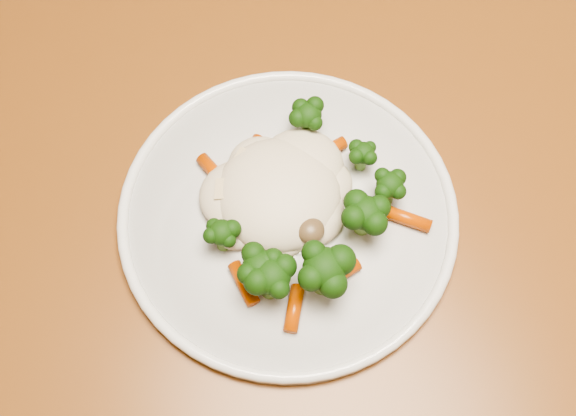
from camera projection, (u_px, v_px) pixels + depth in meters
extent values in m
plane|color=#5E3216|center=(180.00, 405.00, 1.31)|extent=(3.00, 3.00, 0.00)
cube|color=brown|center=(314.00, 187.00, 0.68)|extent=(1.44, 1.18, 0.04)
cylinder|color=silver|center=(288.00, 215.00, 0.64)|extent=(0.30, 0.30, 0.01)
ellipsoid|color=beige|center=(278.00, 188.00, 0.62)|extent=(0.13, 0.12, 0.05)
ellipsoid|color=black|center=(272.00, 282.00, 0.58)|extent=(0.05, 0.05, 0.04)
ellipsoid|color=black|center=(324.00, 275.00, 0.58)|extent=(0.06, 0.06, 0.05)
ellipsoid|color=black|center=(364.00, 219.00, 0.61)|extent=(0.05, 0.05, 0.04)
ellipsoid|color=black|center=(388.00, 189.00, 0.63)|extent=(0.04, 0.04, 0.03)
ellipsoid|color=black|center=(362.00, 158.00, 0.64)|extent=(0.03, 0.03, 0.03)
ellipsoid|color=black|center=(308.00, 121.00, 0.65)|extent=(0.04, 0.04, 0.04)
ellipsoid|color=black|center=(222.00, 237.00, 0.61)|extent=(0.04, 0.04, 0.03)
ellipsoid|color=black|center=(261.00, 273.00, 0.59)|extent=(0.05, 0.05, 0.04)
cylinder|color=#C74A04|center=(218.00, 176.00, 0.64)|extent=(0.02, 0.05, 0.01)
cylinder|color=#C74A04|center=(251.00, 154.00, 0.65)|extent=(0.04, 0.03, 0.01)
cylinder|color=#C74A04|center=(325.00, 152.00, 0.65)|extent=(0.04, 0.02, 0.01)
cylinder|color=#C74A04|center=(244.00, 284.00, 0.60)|extent=(0.02, 0.04, 0.01)
cylinder|color=#C74A04|center=(294.00, 309.00, 0.59)|extent=(0.04, 0.04, 0.01)
cylinder|color=#C74A04|center=(341.00, 274.00, 0.60)|extent=(0.04, 0.01, 0.01)
cylinder|color=#C74A04|center=(405.00, 218.00, 0.63)|extent=(0.04, 0.05, 0.01)
ellipsoid|color=brown|center=(292.00, 192.00, 0.62)|extent=(0.03, 0.03, 0.02)
ellipsoid|color=brown|center=(313.00, 179.00, 0.63)|extent=(0.02, 0.02, 0.02)
ellipsoid|color=brown|center=(266.00, 219.00, 0.61)|extent=(0.02, 0.02, 0.01)
ellipsoid|color=brown|center=(310.00, 230.00, 0.61)|extent=(0.02, 0.02, 0.02)
ellipsoid|color=brown|center=(294.00, 189.00, 0.62)|extent=(0.03, 0.03, 0.02)
cube|color=beige|center=(243.00, 161.00, 0.64)|extent=(0.02, 0.02, 0.01)
cube|color=beige|center=(271.00, 155.00, 0.64)|extent=(0.02, 0.02, 0.01)
cube|color=beige|center=(224.00, 191.00, 0.62)|extent=(0.02, 0.02, 0.01)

